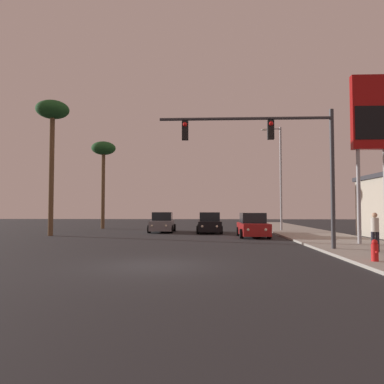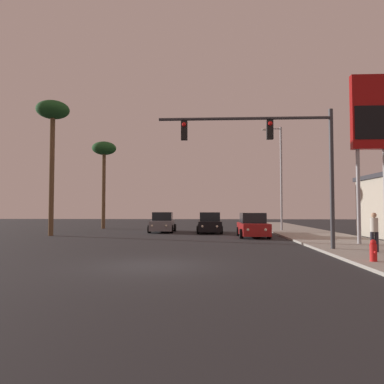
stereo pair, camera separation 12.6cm
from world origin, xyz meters
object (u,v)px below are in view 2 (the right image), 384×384
(street_lamp, at_px, (280,173))
(car_red, at_px, (253,226))
(car_black, at_px, (210,224))
(fire_hydrant, at_px, (373,251))
(traffic_light_mast, at_px, (280,149))
(car_grey, at_px, (163,223))
(gas_station_sign, at_px, (370,121))
(palm_tree_mid, at_px, (104,153))
(palm_tree_near, at_px, (53,118))
(pedestrian_on_sidewalk, at_px, (374,230))

(street_lamp, bearing_deg, car_red, -115.05)
(car_black, bearing_deg, fire_hydrant, 107.41)
(traffic_light_mast, bearing_deg, car_grey, 117.69)
(gas_station_sign, xyz_separation_m, fire_hydrant, (-2.87, -6.80, -6.13))
(car_grey, distance_m, street_lamp, 11.06)
(street_lamp, distance_m, fire_hydrant, 19.92)
(street_lamp, bearing_deg, car_black, -160.26)
(car_red, height_order, traffic_light_mast, traffic_light_mast)
(car_grey, bearing_deg, traffic_light_mast, 115.68)
(car_black, xyz_separation_m, car_grey, (-3.98, 0.90, 0.00))
(street_lamp, bearing_deg, palm_tree_mid, 166.44)
(car_black, xyz_separation_m, car_red, (3.00, -4.46, 0.00))
(gas_station_sign, relative_size, palm_tree_mid, 1.03)
(car_black, height_order, palm_tree_near, palm_tree_near)
(pedestrian_on_sidewalk, relative_size, palm_tree_mid, 0.19)
(street_lamp, bearing_deg, gas_station_sign, -78.75)
(car_grey, distance_m, palm_tree_near, 11.91)
(car_black, bearing_deg, street_lamp, -161.30)
(car_black, relative_size, car_red, 1.00)
(car_grey, bearing_deg, fire_hydrant, 116.23)
(car_black, distance_m, traffic_light_mast, 13.99)
(traffic_light_mast, xyz_separation_m, street_lamp, (2.79, 15.18, 0.35))
(palm_tree_near, relative_size, palm_tree_mid, 1.14)
(traffic_light_mast, distance_m, palm_tree_near, 17.92)
(car_red, height_order, fire_hydrant, car_red)
(car_red, xyz_separation_m, palm_tree_mid, (-13.59, 10.67, 6.80))
(gas_station_sign, relative_size, pedestrian_on_sidewalk, 5.39)
(pedestrian_on_sidewalk, bearing_deg, traffic_light_mast, 161.83)
(palm_tree_mid, bearing_deg, car_red, -38.14)
(car_grey, distance_m, gas_station_sign, 17.89)
(gas_station_sign, height_order, palm_tree_mid, gas_station_sign)
(palm_tree_near, bearing_deg, car_grey, 31.63)
(car_black, xyz_separation_m, palm_tree_near, (-11.58, -3.78, 7.89))
(pedestrian_on_sidewalk, bearing_deg, car_red, 112.53)
(car_red, xyz_separation_m, fire_hydrant, (2.74, -12.73, -0.27))
(car_black, bearing_deg, pedestrian_on_sidewalk, 115.33)
(car_black, relative_size, gas_station_sign, 0.48)
(palm_tree_mid, bearing_deg, street_lamp, -13.56)
(car_red, height_order, pedestrian_on_sidewalk, pedestrian_on_sidewalk)
(traffic_light_mast, relative_size, palm_tree_mid, 0.94)
(car_grey, height_order, palm_tree_near, palm_tree_near)
(gas_station_sign, xyz_separation_m, palm_tree_near, (-20.18, 6.60, 2.03))
(gas_station_sign, distance_m, palm_tree_near, 21.33)
(pedestrian_on_sidewalk, distance_m, palm_tree_mid, 27.77)
(traffic_light_mast, bearing_deg, pedestrian_on_sidewalk, -18.17)
(car_black, height_order, car_grey, same)
(gas_station_sign, bearing_deg, pedestrian_on_sidewalk, -112.16)
(traffic_light_mast, distance_m, pedestrian_on_sidewalk, 5.42)
(fire_hydrant, height_order, palm_tree_near, palm_tree_near)
(street_lamp, height_order, gas_station_sign, same)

